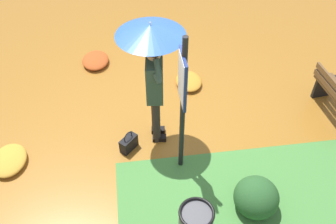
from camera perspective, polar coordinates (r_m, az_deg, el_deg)
ground_plane at (r=6.16m, az=-0.43°, el=-2.28°), size 18.00×18.00×0.00m
person_with_umbrella at (r=5.04m, az=-2.44°, el=8.78°), size 0.96×0.96×2.04m
info_sign_post at (r=4.56m, az=2.28°, el=2.64°), size 0.44×0.07×2.30m
handbag at (r=5.78m, az=-6.16°, el=-4.87°), size 0.31×0.31×0.37m
shrub_cluster at (r=5.16m, az=13.65°, el=-12.60°), size 0.66×0.60×0.54m
leaf_pile_near_person at (r=7.58m, az=-11.26°, el=7.93°), size 0.66×0.53×0.14m
leaf_pile_by_bench at (r=6.94m, az=3.25°, el=4.83°), size 0.61×0.49×0.14m
leaf_pile_far_path at (r=6.10m, az=-23.62°, el=-6.92°), size 0.66×0.53×0.14m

